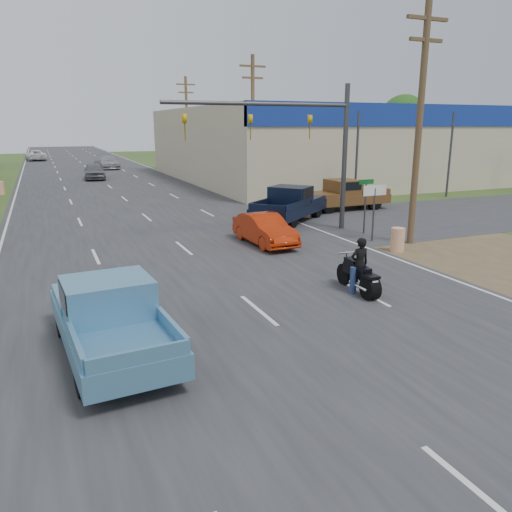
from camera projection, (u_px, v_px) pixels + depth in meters
name	position (u px, v px, depth m)	size (l,w,h in m)	color
ground	(485.00, 500.00, 6.98)	(200.00, 200.00, 0.00)	#30481D
main_road	(110.00, 187.00, 42.55)	(15.00, 180.00, 0.02)	#2D2D30
cross_road	(172.00, 239.00, 22.99)	(120.00, 10.00, 0.02)	#2D2D30
dirt_verge	(489.00, 255.00, 20.05)	(8.00, 18.00, 0.01)	brown
big_box_store	(413.00, 142.00, 53.82)	(50.00, 28.10, 6.60)	#B7A88C
utility_pole_1	(420.00, 119.00, 20.80)	(2.00, 0.28, 10.00)	#4C3823
utility_pole_2	(253.00, 122.00, 36.81)	(2.00, 0.28, 10.00)	#4C3823
utility_pole_3	(187.00, 123.00, 52.82)	(2.00, 0.28, 10.00)	#4C3823
tree_3	(404.00, 119.00, 88.58)	(8.40, 8.40, 10.40)	#422D19
tree_5	(224.00, 121.00, 101.38)	(7.98, 7.98, 9.88)	#422D19
barrel_0	(398.00, 240.00, 20.57)	(0.56, 0.56, 1.00)	orange
barrel_1	(307.00, 209.00, 28.28)	(0.56, 0.56, 1.00)	orange
barrel_3	(0.00, 188.00, 37.53)	(0.56, 0.56, 1.00)	orange
lane_sign	(374.00, 199.00, 22.07)	(1.20, 0.08, 2.52)	#3F3F44
street_name_sign	(365.00, 201.00, 23.70)	(0.80, 0.08, 2.61)	#3F3F44
signal_mast	(297.00, 131.00, 23.09)	(9.12, 0.40, 7.00)	#3F3F44
red_convertible	(265.00, 230.00, 21.77)	(1.40, 4.03, 1.33)	#AE2508
motorcycle	(360.00, 278.00, 15.41)	(0.70, 2.27, 1.15)	black
rider	(359.00, 267.00, 15.38)	(0.61, 0.40, 1.67)	black
blue_pickup	(109.00, 315.00, 11.34)	(2.42, 5.46, 1.77)	black
navy_pickup	(291.00, 203.00, 27.21)	(5.79, 5.25, 1.88)	black
brown_pickup	(342.00, 195.00, 30.75)	(5.62, 2.25, 1.85)	black
distant_car_grey	(95.00, 171.00, 48.10)	(1.87, 4.64, 1.58)	slate
distant_car_silver	(107.00, 162.00, 59.84)	(2.18, 5.37, 1.56)	#9E9EA2
distant_car_white	(35.00, 155.00, 73.76)	(2.50, 5.42, 1.51)	white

